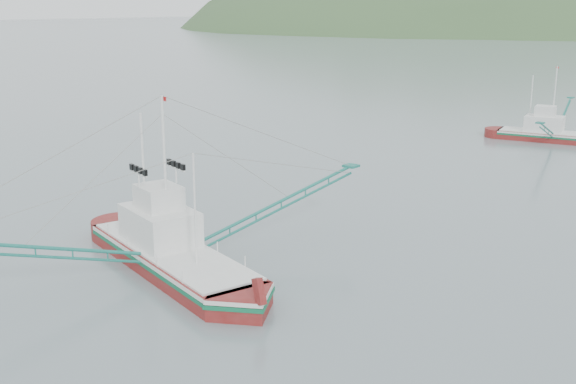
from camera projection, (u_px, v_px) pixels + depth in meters
The scene contains 4 objects.
ground at pixel (218, 269), 39.63m from camera, with size 1200.00×1200.00×0.00m, color slate.
main_boat at pixel (170, 236), 39.25m from camera, with size 14.47×24.87×10.26m.
bg_boat_far at pixel (554, 127), 76.16m from camera, with size 11.99×20.77×8.51m.
headland_left at pixel (442, 29), 418.44m from camera, with size 448.00×308.00×210.00m, color #34532B.
Camera 1 is at (26.88, -26.09, 14.15)m, focal length 45.00 mm.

